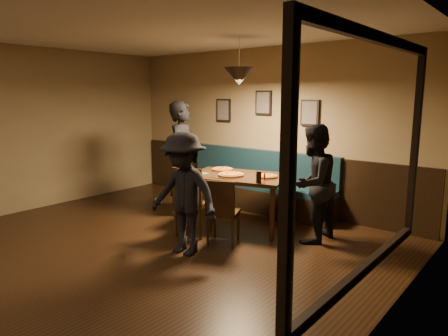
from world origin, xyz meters
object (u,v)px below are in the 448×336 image
at_px(booth_bench, 254,181).
at_px(diner_front, 184,194).
at_px(diner_right, 313,184).
at_px(chair_near_left, 193,200).
at_px(chair_near_right, 223,211).
at_px(diner_left, 184,159).
at_px(tabasco_bottle, 265,176).
at_px(soda_glass, 259,177).
at_px(dining_table, 238,201).

bearing_deg(booth_bench, diner_front, -77.10).
bearing_deg(diner_right, chair_near_left, -56.63).
height_order(chair_near_right, diner_left, diner_left).
height_order(diner_front, tabasco_bottle, diner_front).
distance_m(soda_glass, tabasco_bottle, 0.20).
xyz_separation_m(diner_right, tabasco_bottle, (-0.66, -0.19, 0.05)).
bearing_deg(diner_left, booth_bench, -56.58).
height_order(dining_table, chair_near_right, chair_near_right).
relative_size(chair_near_right, diner_front, 0.58).
relative_size(diner_front, tabasco_bottle, 13.63).
relative_size(diner_left, diner_front, 1.23).
height_order(booth_bench, diner_front, diner_front).
height_order(dining_table, soda_glass, soda_glass).
distance_m(chair_near_right, diner_front, 0.69).
relative_size(diner_front, soda_glass, 9.59).
xyz_separation_m(dining_table, diner_right, (1.17, 0.12, 0.40)).
bearing_deg(chair_near_right, tabasco_bottle, 46.70).
relative_size(chair_near_left, diner_right, 0.62).
bearing_deg(chair_near_right, diner_front, -129.26).
bearing_deg(diner_right, soda_glass, -54.94).
bearing_deg(soda_glass, dining_table, 153.94).
height_order(dining_table, diner_front, diner_front).
height_order(diner_left, diner_right, diner_left).
xyz_separation_m(diner_left, tabasco_bottle, (1.61, -0.01, -0.09)).
xyz_separation_m(dining_table, chair_near_left, (-0.27, -0.71, 0.10)).
xyz_separation_m(diner_front, soda_glass, (0.41, 1.04, 0.11)).
distance_m(diner_left, soda_glass, 1.66).
distance_m(dining_table, chair_near_left, 0.77).
bearing_deg(soda_glass, chair_near_right, -119.41).
distance_m(diner_left, diner_front, 1.77).
relative_size(booth_bench, diner_left, 1.59).
bearing_deg(soda_glass, diner_left, 172.79).
distance_m(chair_near_left, diner_front, 0.77).
relative_size(dining_table, diner_front, 0.96).
bearing_deg(chair_near_left, diner_left, 123.28).
xyz_separation_m(booth_bench, diner_right, (1.56, -0.84, 0.30)).
distance_m(booth_bench, diner_left, 1.32).
relative_size(chair_near_right, soda_glass, 5.57).
distance_m(chair_near_right, diner_left, 1.62).
height_order(diner_left, diner_front, diner_left).
bearing_deg(diner_front, tabasco_bottle, 68.22).
bearing_deg(dining_table, tabasco_bottle, -23.02).
bearing_deg(diner_left, tabasco_bottle, -111.72).
xyz_separation_m(booth_bench, chair_near_right, (0.68, -1.67, -0.05)).
xyz_separation_m(dining_table, chair_near_right, (0.29, -0.72, 0.05)).
height_order(chair_near_left, diner_front, diner_front).
bearing_deg(diner_front, diner_right, 49.27).
distance_m(dining_table, diner_front, 1.37).
bearing_deg(tabasco_bottle, chair_near_right, -108.96).
height_order(booth_bench, diner_right, diner_right).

